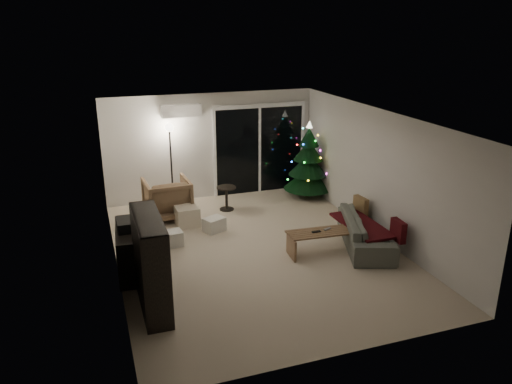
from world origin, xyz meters
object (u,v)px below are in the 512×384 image
Objects in this scene: christmas_tree at (308,160)px; media_cabinet at (132,250)px; sofa at (366,231)px; coffee_table at (323,242)px; bookshelf at (139,265)px; armchair at (167,198)px.

media_cabinet is at bearing -150.06° from christmas_tree.
sofa is 0.91m from coffee_table.
christmas_tree is at bearing 31.58° from bookshelf.
media_cabinet is at bearing 63.94° from armchair.
coffee_table is at bearing 129.32° from armchair.
bookshelf reaches higher than media_cabinet.
bookshelf is at bearing 71.50° from armchair.
coffee_table is at bearing -109.24° from christmas_tree.
sofa is (4.30, -0.35, -0.11)m from media_cabinet.
christmas_tree reaches higher than sofa.
coffee_table is (3.40, 0.84, -0.51)m from bookshelf.
armchair is at bearing 65.51° from bookshelf.
armchair is 0.72× the size of coffee_table.
bookshelf reaches higher than sofa.
sofa is 1.07× the size of christmas_tree.
media_cabinet is 4.32m from sofa.
christmas_tree is at bearing -178.67° from armchair.
christmas_tree reaches higher than armchair.
christmas_tree is (3.43, 0.25, 0.49)m from armchair.
bookshelf is 1.49× the size of armchair.
armchair is at bearing 71.19° from sofa.
coffee_table is (2.41, -2.67, -0.23)m from armchair.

